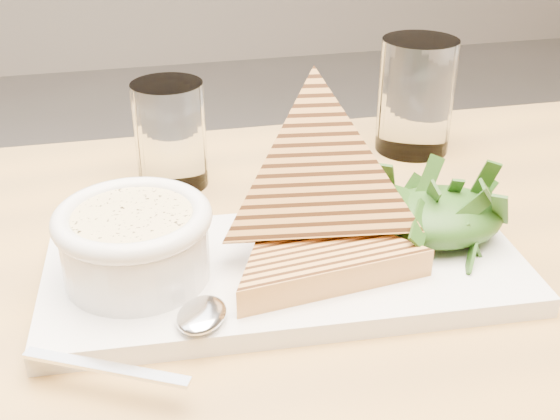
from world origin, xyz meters
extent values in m
cube|color=#B18340|center=(-0.10, -0.16, 0.73)|extent=(1.17, 0.79, 0.04)
cube|color=white|center=(-0.12, -0.09, 0.76)|extent=(0.37, 0.19, 0.02)
cylinder|color=white|center=(-0.23, -0.08, 0.79)|extent=(0.11, 0.11, 0.04)
cylinder|color=#DDC685|center=(-0.23, -0.08, 0.82)|extent=(0.09, 0.09, 0.01)
torus|color=white|center=(-0.23, -0.08, 0.82)|extent=(0.11, 0.11, 0.01)
ellipsoid|color=#12360D|center=(0.00, -0.08, 0.79)|extent=(0.10, 0.08, 0.04)
ellipsoid|color=silver|center=(-0.20, -0.15, 0.77)|extent=(0.05, 0.05, 0.01)
cube|color=silver|center=(-0.26, -0.18, 0.77)|extent=(0.10, 0.06, 0.00)
cylinder|color=white|center=(-0.19, 0.10, 0.80)|extent=(0.07, 0.07, 0.10)
cylinder|color=white|center=(0.07, 0.13, 0.81)|extent=(0.08, 0.08, 0.12)
camera|label=1|loc=(-0.23, -0.52, 1.06)|focal=45.00mm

